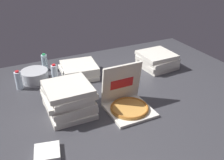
{
  "coord_description": "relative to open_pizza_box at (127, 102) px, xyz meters",
  "views": [
    {
      "loc": [
        -0.97,
        -1.9,
        1.32
      ],
      "look_at": [
        -0.0,
        0.1,
        0.14
      ],
      "focal_mm": 40.82,
      "sensor_mm": 36.0,
      "label": 1
    }
  ],
  "objects": [
    {
      "name": "pizza_stack_center_far",
      "position": [
        -0.48,
        0.17,
        0.06
      ],
      "size": [
        0.42,
        0.42,
        0.27
      ],
      "color": "silver",
      "rests_on": "ground_plane"
    },
    {
      "name": "water_bottle_0",
      "position": [
        -0.48,
        1.14,
        0.02
      ],
      "size": [
        0.07,
        0.07,
        0.21
      ],
      "color": "silver",
      "rests_on": "ground_plane"
    },
    {
      "name": "pizza_stack_left_mid",
      "position": [
        -0.17,
        0.82,
        -0.01
      ],
      "size": [
        0.43,
        0.43,
        0.14
      ],
      "color": "silver",
      "rests_on": "ground_plane"
    },
    {
      "name": "water_bottle_2",
      "position": [
        -0.45,
        0.8,
        0.02
      ],
      "size": [
        0.07,
        0.07,
        0.21
      ],
      "color": "silver",
      "rests_on": "ground_plane"
    },
    {
      "name": "ground_plane",
      "position": [
        0.01,
        0.23,
        -0.09
      ],
      "size": [
        3.2,
        2.4,
        0.02
      ],
      "primitive_type": "cube",
      "color": "#38383D"
    },
    {
      "name": "water_bottle_1",
      "position": [
        -0.82,
        0.81,
        0.02
      ],
      "size": [
        0.07,
        0.07,
        0.21
      ],
      "color": "silver",
      "rests_on": "ground_plane"
    },
    {
      "name": "ice_bucket",
      "position": [
        -0.64,
        0.92,
        -0.02
      ],
      "size": [
        0.29,
        0.29,
        0.12
      ],
      "primitive_type": "cylinder",
      "color": "#B7BABF",
      "rests_on": "ground_plane"
    },
    {
      "name": "pizza_stack_left_near",
      "position": [
        0.75,
        0.63,
        0.01
      ],
      "size": [
        0.42,
        0.42,
        0.18
      ],
      "color": "silver",
      "rests_on": "ground_plane"
    },
    {
      "name": "open_pizza_box",
      "position": [
        0.0,
        0.0,
        0.0
      ],
      "size": [
        0.38,
        0.39,
        0.4
      ],
      "color": "silver",
      "rests_on": "ground_plane"
    },
    {
      "name": "napkin_pile",
      "position": [
        -0.79,
        -0.25,
        -0.06
      ],
      "size": [
        0.21,
        0.21,
        0.04
      ],
      "primitive_type": "cube",
      "rotation": [
        0.0,
        0.0,
        -0.22
      ],
      "color": "white",
      "rests_on": "ground_plane"
    }
  ]
}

